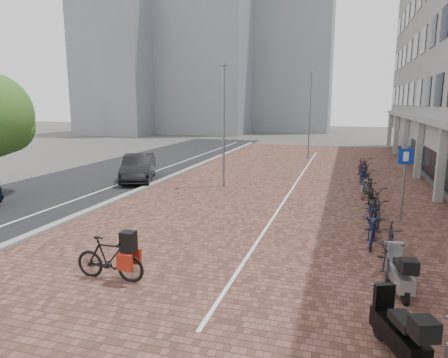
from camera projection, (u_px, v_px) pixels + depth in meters
ground at (162, 263)px, 11.30m from camera, size 140.00×140.00×0.00m
plaza_brick at (291, 185)px, 22.01m from camera, size 14.50×42.00×0.04m
street_asphalt at (113, 174)px, 25.14m from camera, size 8.00×50.00×0.03m
curb at (171, 177)px, 24.02m from camera, size 0.35×42.00×0.14m
lane_line at (142, 176)px, 24.57m from camera, size 0.12×44.00×0.00m
parking_line at (295, 184)px, 21.94m from camera, size 0.10×30.00×0.00m
bg_towers at (215, 35)px, 58.80m from camera, size 33.00×23.00×32.00m
car_dark at (138, 168)px, 23.03m from camera, size 3.20×4.84×1.51m
hero_bike at (110, 258)px, 10.11m from camera, size 1.88×0.54×1.32m
scooter_front at (400, 272)px, 9.40m from camera, size 0.70×1.64×1.09m
scooter_mid at (399, 329)px, 6.93m from camera, size 1.13×1.78×1.17m
parking_sign at (405, 172)px, 15.03m from camera, size 0.54×0.25×2.74m
lamp_near at (224, 127)px, 20.97m from camera, size 0.12×0.12×6.30m
lamp_far at (309, 116)px, 31.38m from camera, size 0.12×0.12×6.69m
bike_row at (369, 191)px, 18.04m from camera, size 1.29×18.12×1.05m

